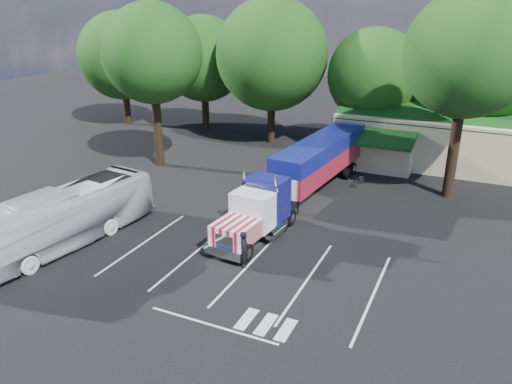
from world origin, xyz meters
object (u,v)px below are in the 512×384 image
at_px(woman, 245,249).
at_px(silver_sedan, 386,162).
at_px(bicycle, 359,180).
at_px(tour_bus, 62,218).
at_px(semi_truck, 306,169).

bearing_deg(woman, silver_sedan, -32.86).
xyz_separation_m(woman, silver_sedan, (3.48, 18.31, -0.32)).
distance_m(bicycle, silver_sedan, 4.44).
height_order(woman, tour_bus, tour_bus).
distance_m(semi_truck, woman, 9.83).
bearing_deg(bicycle, silver_sedan, 85.82).
xyz_separation_m(semi_truck, woman, (0.21, -9.76, -1.20)).
bearing_deg(tour_bus, silver_sedan, 64.00).
xyz_separation_m(bicycle, tour_bus, (-12.50, -16.00, 1.15)).
bearing_deg(semi_truck, silver_sedan, 72.09).
bearing_deg(woman, semi_truck, -20.85).
bearing_deg(silver_sedan, tour_bus, 134.60).
distance_m(woman, tour_bus, 10.27).
bearing_deg(bicycle, woman, -90.54).
distance_m(woman, silver_sedan, 18.64).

